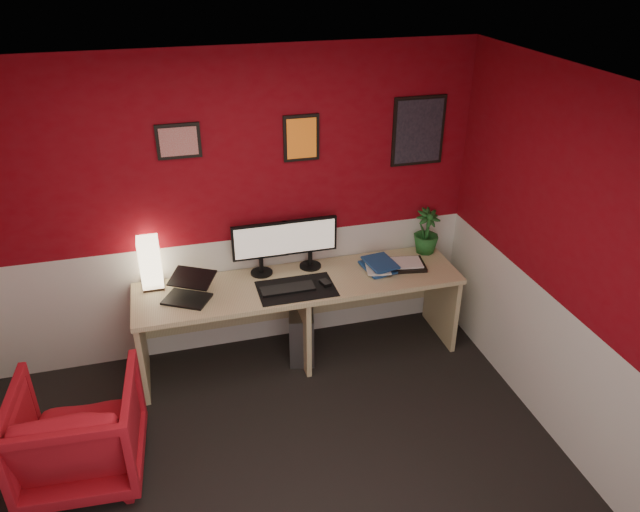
# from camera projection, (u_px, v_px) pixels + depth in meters

# --- Properties ---
(ground) EXTENTS (4.00, 3.50, 0.01)m
(ground) POSITION_uv_depth(u_px,v_px,m) (279.00, 499.00, 3.82)
(ground) COLOR black
(ground) RESTS_ON ground
(ceiling) EXTENTS (4.00, 3.50, 0.01)m
(ceiling) POSITION_uv_depth(u_px,v_px,m) (260.00, 107.00, 2.64)
(ceiling) COLOR white
(ceiling) RESTS_ON ground
(wall_back) EXTENTS (4.00, 0.01, 2.50)m
(wall_back) POSITION_uv_depth(u_px,v_px,m) (228.00, 211.00, 4.72)
(wall_back) COLOR maroon
(wall_back) RESTS_ON ground
(wall_right) EXTENTS (0.01, 3.50, 2.50)m
(wall_right) POSITION_uv_depth(u_px,v_px,m) (591.00, 288.00, 3.69)
(wall_right) COLOR maroon
(wall_right) RESTS_ON ground
(wainscot_back) EXTENTS (4.00, 0.01, 1.00)m
(wainscot_back) POSITION_uv_depth(u_px,v_px,m) (235.00, 293.00, 5.07)
(wainscot_back) COLOR silver
(wainscot_back) RESTS_ON ground
(wainscot_right) EXTENTS (0.01, 3.50, 1.00)m
(wainscot_right) POSITION_uv_depth(u_px,v_px,m) (566.00, 384.00, 4.05)
(wainscot_right) COLOR silver
(wainscot_right) RESTS_ON ground
(desk) EXTENTS (2.60, 0.65, 0.73)m
(desk) POSITION_uv_depth(u_px,v_px,m) (300.00, 320.00, 4.96)
(desk) COLOR tan
(desk) RESTS_ON ground
(shoji_lamp) EXTENTS (0.16, 0.16, 0.40)m
(shoji_lamp) POSITION_uv_depth(u_px,v_px,m) (150.00, 264.00, 4.63)
(shoji_lamp) COLOR #FFE5B2
(shoji_lamp) RESTS_ON desk
(laptop) EXTENTS (0.40, 0.36, 0.22)m
(laptop) POSITION_uv_depth(u_px,v_px,m) (186.00, 288.00, 4.49)
(laptop) COLOR black
(laptop) RESTS_ON desk
(monitor_left) EXTENTS (0.45, 0.06, 0.58)m
(monitor_left) POSITION_uv_depth(u_px,v_px,m) (260.00, 242.00, 4.77)
(monitor_left) COLOR black
(monitor_left) RESTS_ON desk
(monitor_right) EXTENTS (0.45, 0.06, 0.58)m
(monitor_right) POSITION_uv_depth(u_px,v_px,m) (310.00, 235.00, 4.87)
(monitor_right) COLOR black
(monitor_right) RESTS_ON desk
(desk_mat) EXTENTS (0.60, 0.38, 0.01)m
(desk_mat) POSITION_uv_depth(u_px,v_px,m) (296.00, 289.00, 4.68)
(desk_mat) COLOR black
(desk_mat) RESTS_ON desk
(keyboard) EXTENTS (0.42, 0.14, 0.02)m
(keyboard) POSITION_uv_depth(u_px,v_px,m) (288.00, 289.00, 4.66)
(keyboard) COLOR black
(keyboard) RESTS_ON desk_mat
(mouse) EXTENTS (0.08, 0.11, 0.03)m
(mouse) POSITION_uv_depth(u_px,v_px,m) (325.00, 283.00, 4.73)
(mouse) COLOR black
(mouse) RESTS_ON desk_mat
(book_bottom) EXTENTS (0.26, 0.33, 0.03)m
(book_bottom) POSITION_uv_depth(u_px,v_px,m) (365.00, 270.00, 4.92)
(book_bottom) COLOR navy
(book_bottom) RESTS_ON desk
(book_middle) EXTENTS (0.24, 0.30, 0.02)m
(book_middle) POSITION_uv_depth(u_px,v_px,m) (366.00, 267.00, 4.91)
(book_middle) COLOR silver
(book_middle) RESTS_ON book_bottom
(book_top) EXTENTS (0.26, 0.32, 0.03)m
(book_top) POSITION_uv_depth(u_px,v_px,m) (368.00, 266.00, 4.89)
(book_top) COLOR navy
(book_top) RESTS_ON book_middle
(zen_tray) EXTENTS (0.39, 0.30, 0.03)m
(zen_tray) POSITION_uv_depth(u_px,v_px,m) (403.00, 265.00, 5.00)
(zen_tray) COLOR black
(zen_tray) RESTS_ON desk
(potted_plant) EXTENTS (0.25, 0.25, 0.39)m
(potted_plant) POSITION_uv_depth(u_px,v_px,m) (426.00, 231.00, 5.15)
(potted_plant) COLOR #19591E
(potted_plant) RESTS_ON desk
(pc_tower) EXTENTS (0.29, 0.48, 0.45)m
(pc_tower) POSITION_uv_depth(u_px,v_px,m) (301.00, 330.00, 5.06)
(pc_tower) COLOR #99999E
(pc_tower) RESTS_ON ground
(armchair) EXTENTS (0.81, 0.83, 0.71)m
(armchair) POSITION_uv_depth(u_px,v_px,m) (79.00, 431.00, 3.86)
(armchair) COLOR #B11420
(armchair) RESTS_ON ground
(art_left) EXTENTS (0.32, 0.02, 0.26)m
(art_left) POSITION_uv_depth(u_px,v_px,m) (178.00, 141.00, 4.35)
(art_left) COLOR red
(art_left) RESTS_ON wall_back
(art_center) EXTENTS (0.28, 0.02, 0.36)m
(art_center) POSITION_uv_depth(u_px,v_px,m) (301.00, 138.00, 4.59)
(art_center) COLOR orange
(art_center) RESTS_ON wall_back
(art_right) EXTENTS (0.44, 0.02, 0.56)m
(art_right) POSITION_uv_depth(u_px,v_px,m) (418.00, 131.00, 4.82)
(art_right) COLOR black
(art_right) RESTS_ON wall_back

